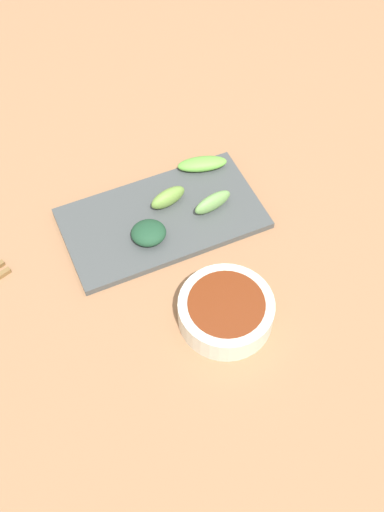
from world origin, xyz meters
The scene contains 7 objects.
tabletop centered at (0.00, 0.00, 0.01)m, with size 2.10×2.10×0.02m, color #A0714C.
sauce_bowl centered at (-0.11, -0.03, 0.04)m, with size 0.14×0.14×0.04m.
serving_plate centered at (0.10, -0.01, 0.03)m, with size 0.18×0.33×0.01m, color #484D4D.
broccoli_leafy_0 centered at (0.07, 0.02, 0.05)m, with size 0.05×0.06×0.03m, color #20492F.
broccoli_stalk_1 centered at (0.09, -0.09, 0.05)m, with size 0.02×0.07×0.03m, color #73A657.
broccoli_stalk_2 centered at (0.13, -0.03, 0.05)m, with size 0.02×0.07×0.03m, color #759E42.
broccoli_stalk_3 centered at (0.18, -0.12, 0.04)m, with size 0.03×0.09×0.02m, color #6CB644.
Camera 1 is at (-0.50, 0.20, 0.82)m, focal length 43.00 mm.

